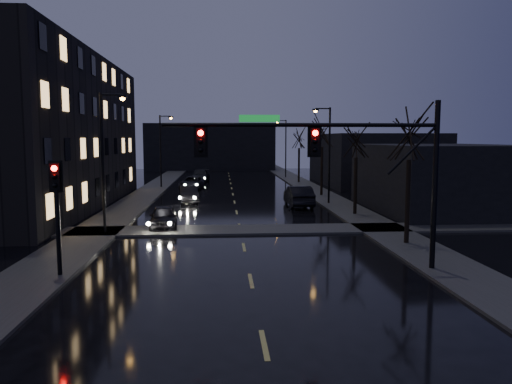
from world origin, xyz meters
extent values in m
plane|color=black|center=(0.00, 0.00, 0.00)|extent=(160.00, 160.00, 0.00)
cube|color=#2D2D2B|center=(-8.50, 35.00, 0.06)|extent=(3.00, 140.00, 0.12)
cube|color=#2D2D2B|center=(8.50, 35.00, 0.06)|extent=(3.00, 140.00, 0.12)
cube|color=#2D2D2B|center=(0.00, 18.50, 0.06)|extent=(40.00, 3.00, 0.12)
cube|color=black|center=(-16.50, 30.00, 6.00)|extent=(12.00, 30.00, 12.00)
cube|color=black|center=(15.50, 26.00, 2.50)|extent=(10.00, 14.00, 5.00)
cube|color=black|center=(17.00, 48.00, 3.00)|extent=(12.00, 18.00, 6.00)
cube|color=black|center=(-3.00, 78.00, 4.00)|extent=(22.00, 10.00, 8.00)
cylinder|color=black|center=(7.60, 9.00, 3.50)|extent=(0.22, 0.22, 7.00)
cylinder|color=black|center=(2.10, 9.00, 6.00)|extent=(11.00, 0.16, 0.16)
cylinder|color=black|center=(6.60, 9.00, 5.00)|extent=(2.05, 0.10, 2.05)
cube|color=#0C591E|center=(0.40, 9.00, 6.25)|extent=(1.60, 0.04, 0.28)
cube|color=black|center=(-1.90, 9.00, 5.35)|extent=(0.35, 0.28, 1.05)
sphere|color=#FF0705|center=(-1.90, 8.84, 5.68)|extent=(0.22, 0.22, 0.22)
cube|color=black|center=(2.60, 9.00, 5.35)|extent=(0.35, 0.28, 1.05)
sphere|color=#FF0705|center=(2.60, 8.84, 5.68)|extent=(0.22, 0.22, 0.22)
cylinder|color=black|center=(-7.50, 9.00, 2.20)|extent=(0.18, 0.18, 4.40)
cube|color=black|center=(-7.50, 9.00, 4.00)|extent=(0.35, 0.28, 1.05)
sphere|color=#FF0705|center=(-7.50, 8.84, 4.33)|extent=(0.22, 0.22, 0.22)
cylinder|color=black|center=(8.40, 14.00, 2.20)|extent=(0.24, 0.24, 4.40)
cylinder|color=black|center=(8.40, 24.00, 2.06)|extent=(0.24, 0.24, 4.12)
cylinder|color=black|center=(8.40, 36.00, 2.34)|extent=(0.24, 0.24, 4.68)
cylinder|color=black|center=(8.40, 50.00, 2.15)|extent=(0.24, 0.24, 4.29)
cylinder|color=black|center=(-7.80, 18.00, 4.00)|extent=(0.16, 0.16, 8.00)
cylinder|color=black|center=(-7.20, 18.00, 7.90)|extent=(1.20, 0.10, 0.10)
cube|color=black|center=(-6.60, 18.00, 7.80)|extent=(0.50, 0.25, 0.15)
sphere|color=orange|center=(-6.60, 18.00, 7.70)|extent=(0.28, 0.28, 0.28)
cylinder|color=black|center=(-7.80, 45.00, 4.00)|extent=(0.16, 0.16, 8.00)
cylinder|color=black|center=(-7.20, 45.00, 7.90)|extent=(1.20, 0.10, 0.10)
cube|color=black|center=(-6.60, 45.00, 7.80)|extent=(0.50, 0.25, 0.15)
sphere|color=orange|center=(-6.60, 45.00, 7.70)|extent=(0.28, 0.28, 0.28)
cylinder|color=black|center=(7.80, 30.00, 4.00)|extent=(0.16, 0.16, 8.00)
cylinder|color=black|center=(7.20, 30.00, 7.90)|extent=(1.20, 0.10, 0.10)
cube|color=black|center=(6.60, 30.00, 7.80)|extent=(0.50, 0.25, 0.15)
sphere|color=orange|center=(6.60, 30.00, 7.70)|extent=(0.28, 0.28, 0.28)
cylinder|color=black|center=(7.80, 58.00, 4.00)|extent=(0.16, 0.16, 8.00)
cylinder|color=black|center=(7.20, 58.00, 7.90)|extent=(1.20, 0.10, 0.10)
cube|color=black|center=(6.60, 58.00, 7.80)|extent=(0.50, 0.25, 0.15)
sphere|color=orange|center=(6.60, 58.00, 7.70)|extent=(0.28, 0.28, 0.28)
imported|color=black|center=(-4.67, 19.76, 0.69)|extent=(1.95, 4.17, 1.38)
imported|color=black|center=(-3.91, 32.20, 0.69)|extent=(1.91, 4.34, 1.39)
imported|color=black|center=(-4.30, 43.51, 0.68)|extent=(2.87, 5.16, 1.37)
imported|color=black|center=(-3.79, 52.49, 0.76)|extent=(2.39, 5.31, 1.51)
imported|color=black|center=(5.10, 28.88, 0.84)|extent=(1.88, 5.12, 1.67)
camera|label=1|loc=(-1.10, -10.71, 5.47)|focal=35.00mm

